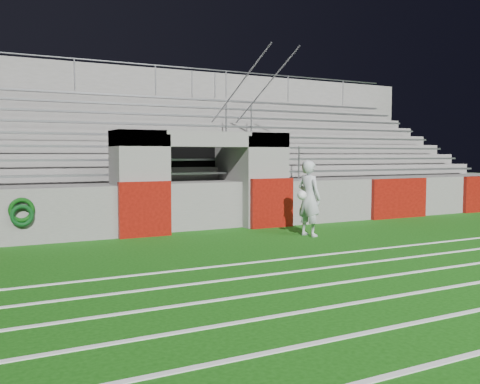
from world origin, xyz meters
TOP-DOWN VIEW (x-y plane):
  - ground at (0.00, 0.00)m, footprint 90.00×90.00m
  - field_markings at (0.00, -5.00)m, footprint 28.00×8.09m
  - stadium_structure at (0.00, 7.97)m, footprint 26.00×8.48m
  - goalkeeper_with_ball at (1.80, 1.21)m, footprint 0.73×0.76m
  - hose_coil at (-4.58, 2.93)m, footprint 0.55×0.15m

SIDE VIEW (x-z plane):
  - ground at x=0.00m, z-range 0.00..0.00m
  - field_markings at x=0.00m, z-range 0.00..0.01m
  - hose_coil at x=-4.58m, z-range 0.42..1.06m
  - goalkeeper_with_ball at x=1.80m, z-range 0.00..1.86m
  - stadium_structure at x=0.00m, z-range -1.22..4.20m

